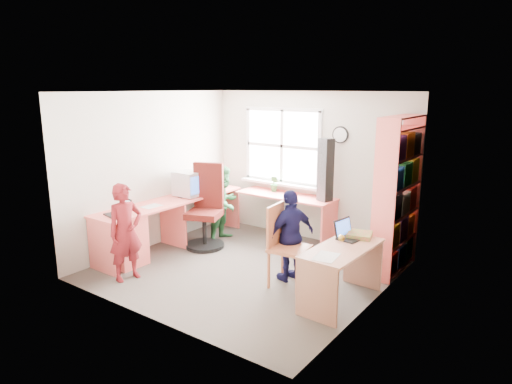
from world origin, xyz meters
TOP-DOWN VIEW (x-y plane):
  - room at (0.01, 0.10)m, footprint 3.64×3.44m
  - l_desk at (-1.31, -0.28)m, footprint 2.38×2.95m
  - right_desk at (1.49, -0.13)m, footprint 0.58×1.19m
  - bookshelf at (1.65, 1.19)m, footprint 0.30×1.02m
  - swivel_chair at (-1.09, 0.42)m, footprint 0.79×0.79m
  - wooden_chair at (0.69, -0.11)m, footprint 0.50×0.50m
  - crt_monitor at (-1.47, 0.43)m, footprint 0.41×0.36m
  - laptop_left at (-1.45, -0.92)m, footprint 0.39×0.34m
  - laptop_right at (1.40, 0.21)m, footprint 0.32×0.36m
  - speaker_a at (-1.50, 0.30)m, footprint 0.10×0.10m
  - speaker_b at (-1.49, 0.84)m, footprint 0.11×0.11m
  - cd_tower at (0.44, 1.44)m, footprint 0.24×0.22m
  - game_box at (1.50, 0.32)m, footprint 0.35×0.35m
  - paper_a at (-1.46, -0.36)m, footprint 0.20×0.29m
  - paper_b at (1.48, -0.51)m, footprint 0.27×0.35m
  - potted_plant at (-0.52, 1.50)m, footprint 0.18×0.16m
  - person_red at (-1.06, -1.15)m, footprint 0.39×0.51m
  - person_green at (-1.06, 0.83)m, footprint 0.52×0.64m
  - person_navy at (0.68, 0.08)m, footprint 0.53×0.76m

SIDE VIEW (x-z plane):
  - l_desk at x=-1.31m, z-range 0.08..0.83m
  - right_desk at x=1.49m, z-range 0.15..0.83m
  - swivel_chair at x=-1.09m, z-range -0.09..1.21m
  - wooden_chair at x=0.69m, z-range 0.04..1.08m
  - person_navy at x=0.68m, z-range 0.00..1.20m
  - person_green at x=-1.06m, z-range 0.00..1.23m
  - person_red at x=-1.06m, z-range 0.00..1.28m
  - paper_b at x=1.48m, z-range 0.68..0.68m
  - game_box at x=1.50m, z-range 0.68..0.73m
  - laptop_right at x=1.40m, z-range 0.62..0.84m
  - paper_a at x=-1.46m, z-range 0.75..0.75m
  - laptop_left at x=-1.45m, z-range 0.69..0.92m
  - speaker_a at x=-1.50m, z-range 0.75..0.93m
  - speaker_b at x=-1.49m, z-range 0.75..0.94m
  - potted_plant at x=-0.52m, z-range 0.75..1.02m
  - crt_monitor at x=-1.47m, z-range 0.75..1.15m
  - bookshelf at x=1.65m, z-range -0.05..2.05m
  - room at x=0.01m, z-range 0.00..2.44m
  - cd_tower at x=0.44m, z-range 0.75..1.71m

